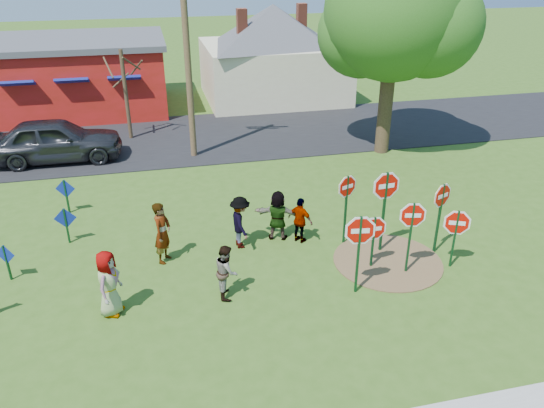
{
  "coord_description": "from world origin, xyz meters",
  "views": [
    {
      "loc": [
        -1.87,
        -13.18,
        8.43
      ],
      "look_at": [
        1.52,
        1.26,
        1.15
      ],
      "focal_mm": 35.0,
      "sensor_mm": 36.0,
      "label": 1
    }
  ],
  "objects_px": {
    "stop_sign_d": "(441,201)",
    "person_b": "(162,233)",
    "stop_sign_c": "(412,222)",
    "leafy_tree": "(397,18)",
    "stop_sign_a": "(360,238)",
    "utility_pole": "(187,50)",
    "person_a": "(109,283)",
    "stop_sign_b": "(347,193)",
    "suv": "(56,140)"
  },
  "relations": [
    {
      "from": "person_b",
      "to": "suv",
      "type": "xyz_separation_m",
      "value": [
        -4.04,
        9.21,
        0.02
      ]
    },
    {
      "from": "stop_sign_a",
      "to": "person_b",
      "type": "distance_m",
      "value": 5.69
    },
    {
      "from": "person_a",
      "to": "utility_pole",
      "type": "relative_size",
      "value": 0.2
    },
    {
      "from": "stop_sign_a",
      "to": "stop_sign_c",
      "type": "distance_m",
      "value": 1.85
    },
    {
      "from": "stop_sign_d",
      "to": "suv",
      "type": "distance_m",
      "value": 16.05
    },
    {
      "from": "stop_sign_c",
      "to": "suv",
      "type": "relative_size",
      "value": 0.43
    },
    {
      "from": "person_b",
      "to": "leafy_tree",
      "type": "xyz_separation_m",
      "value": [
        10.16,
        7.15,
        4.79
      ]
    },
    {
      "from": "stop_sign_c",
      "to": "stop_sign_b",
      "type": "bearing_deg",
      "value": 133.79
    },
    {
      "from": "stop_sign_b",
      "to": "stop_sign_c",
      "type": "distance_m",
      "value": 2.28
    },
    {
      "from": "leafy_tree",
      "to": "stop_sign_c",
      "type": "bearing_deg",
      "value": -110.49
    },
    {
      "from": "stop_sign_d",
      "to": "person_a",
      "type": "relative_size",
      "value": 1.34
    },
    {
      "from": "person_a",
      "to": "leafy_tree",
      "type": "distance_m",
      "value": 15.66
    },
    {
      "from": "stop_sign_d",
      "to": "stop_sign_b",
      "type": "bearing_deg",
      "value": 131.61
    },
    {
      "from": "stop_sign_a",
      "to": "suv",
      "type": "xyz_separation_m",
      "value": [
        -8.96,
        11.96,
        -0.71
      ]
    },
    {
      "from": "stop_sign_c",
      "to": "leafy_tree",
      "type": "relative_size",
      "value": 0.26
    },
    {
      "from": "person_b",
      "to": "leafy_tree",
      "type": "distance_m",
      "value": 13.32
    },
    {
      "from": "leafy_tree",
      "to": "stop_sign_b",
      "type": "bearing_deg",
      "value": -122.25
    },
    {
      "from": "stop_sign_a",
      "to": "person_b",
      "type": "bearing_deg",
      "value": 158.97
    },
    {
      "from": "stop_sign_b",
      "to": "suv",
      "type": "height_order",
      "value": "stop_sign_b"
    },
    {
      "from": "person_b",
      "to": "person_a",
      "type": "bearing_deg",
      "value": 175.16
    },
    {
      "from": "suv",
      "to": "utility_pole",
      "type": "bearing_deg",
      "value": -96.63
    },
    {
      "from": "person_b",
      "to": "leafy_tree",
      "type": "bearing_deg",
      "value": -27.02
    },
    {
      "from": "utility_pole",
      "to": "leafy_tree",
      "type": "relative_size",
      "value": 0.98
    },
    {
      "from": "stop_sign_a",
      "to": "stop_sign_d",
      "type": "bearing_deg",
      "value": 32.35
    },
    {
      "from": "person_b",
      "to": "stop_sign_b",
      "type": "bearing_deg",
      "value": -64.43
    },
    {
      "from": "stop_sign_a",
      "to": "person_a",
      "type": "xyz_separation_m",
      "value": [
        -6.34,
        0.55,
        -0.78
      ]
    },
    {
      "from": "person_a",
      "to": "person_b",
      "type": "height_order",
      "value": "person_b"
    },
    {
      "from": "stop_sign_c",
      "to": "stop_sign_d",
      "type": "distance_m",
      "value": 1.56
    },
    {
      "from": "stop_sign_b",
      "to": "person_b",
      "type": "relative_size",
      "value": 1.28
    },
    {
      "from": "stop_sign_a",
      "to": "utility_pole",
      "type": "distance_m",
      "value": 12.06
    },
    {
      "from": "stop_sign_b",
      "to": "person_a",
      "type": "relative_size",
      "value": 1.35
    },
    {
      "from": "stop_sign_d",
      "to": "person_b",
      "type": "height_order",
      "value": "stop_sign_d"
    },
    {
      "from": "person_a",
      "to": "person_b",
      "type": "bearing_deg",
      "value": -10.46
    },
    {
      "from": "stop_sign_a",
      "to": "stop_sign_c",
      "type": "xyz_separation_m",
      "value": [
        1.76,
        0.57,
        -0.06
      ]
    },
    {
      "from": "person_a",
      "to": "leafy_tree",
      "type": "relative_size",
      "value": 0.2
    },
    {
      "from": "person_a",
      "to": "suv",
      "type": "relative_size",
      "value": 0.33
    },
    {
      "from": "utility_pole",
      "to": "leafy_tree",
      "type": "distance_m",
      "value": 8.64
    },
    {
      "from": "stop_sign_d",
      "to": "utility_pole",
      "type": "distance_m",
      "value": 12.06
    },
    {
      "from": "stop_sign_a",
      "to": "person_b",
      "type": "height_order",
      "value": "stop_sign_a"
    },
    {
      "from": "stop_sign_d",
      "to": "person_b",
      "type": "bearing_deg",
      "value": 146.67
    },
    {
      "from": "stop_sign_c",
      "to": "person_a",
      "type": "xyz_separation_m",
      "value": [
        -8.1,
        -0.03,
        -0.72
      ]
    },
    {
      "from": "suv",
      "to": "leafy_tree",
      "type": "relative_size",
      "value": 0.61
    },
    {
      "from": "stop_sign_a",
      "to": "utility_pole",
      "type": "relative_size",
      "value": 0.28
    },
    {
      "from": "suv",
      "to": "utility_pole",
      "type": "height_order",
      "value": "utility_pole"
    },
    {
      "from": "stop_sign_a",
      "to": "leafy_tree",
      "type": "relative_size",
      "value": 0.27
    },
    {
      "from": "stop_sign_c",
      "to": "person_b",
      "type": "relative_size",
      "value": 1.23
    },
    {
      "from": "stop_sign_b",
      "to": "stop_sign_d",
      "type": "bearing_deg",
      "value": -46.2
    },
    {
      "from": "person_a",
      "to": "leafy_tree",
      "type": "height_order",
      "value": "leafy_tree"
    },
    {
      "from": "stop_sign_a",
      "to": "stop_sign_b",
      "type": "height_order",
      "value": "stop_sign_a"
    },
    {
      "from": "person_b",
      "to": "utility_pole",
      "type": "height_order",
      "value": "utility_pole"
    }
  ]
}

